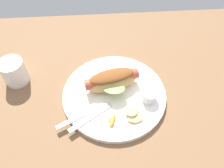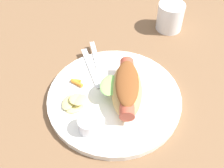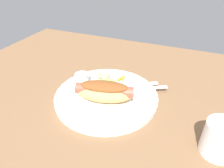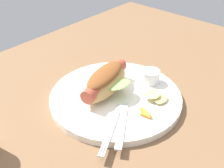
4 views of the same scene
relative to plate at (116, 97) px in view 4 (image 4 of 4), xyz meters
The scene contains 8 objects.
ground_plane 3.50cm from the plate, 111.57° to the right, with size 120.00×90.00×1.80cm, color brown.
plate is the anchor object (origin of this frame).
hot_dog 4.63cm from the plate, 103.18° to the left, with size 16.77×11.10×5.75cm.
sauce_ramekin 10.37cm from the plate, 15.52° to the right, with size 4.47×4.47×3.17cm, color white.
fork 11.30cm from the plate, 143.25° to the right, with size 14.33×8.16×0.40cm.
knife 10.54cm from the plate, 132.34° to the right, with size 13.99×1.40×0.36cm, color silver.
chips_pile 9.19cm from the plate, 58.65° to the right, with size 6.25×5.92×1.92cm.
carrot_garnish 9.69cm from the plate, 99.13° to the right, with size 1.93×3.36×0.90cm.
Camera 4 is at (-40.21, -32.32, 41.10)cm, focal length 46.44 mm.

